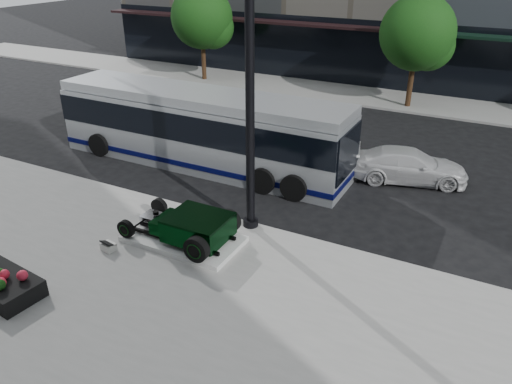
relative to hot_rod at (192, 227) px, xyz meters
The scene contains 10 objects.
ground 4.24m from the hot_rod, 69.44° to the left, with size 120.00×120.00×0.00m, color black.
sidewalk_far 17.98m from the hot_rod, 85.32° to the left, with size 70.00×4.00×0.12m, color gray.
street_trees 17.46m from the hot_rod, 81.25° to the left, with size 29.80×3.80×5.70m.
display_plinth 0.60m from the hot_rod, behind, with size 3.40×1.80×0.15m, color silver.
hot_rod is the anchor object (origin of this frame).
info_plaque 2.43m from the hot_rod, 144.34° to the right, with size 0.44×0.36×0.31m.
lamppost 3.90m from the hot_rod, 60.05° to the left, with size 0.47×0.47×8.52m.
flower_planter 5.08m from the hot_rod, 126.59° to the right, with size 2.38×1.38×0.74m.
transit_bus 6.32m from the hot_rod, 120.61° to the left, with size 12.12×2.88×2.92m.
white_sedan 8.79m from the hot_rod, 59.13° to the left, with size 1.71×4.21×1.22m, color silver.
Camera 1 is at (5.86, -13.99, 7.94)m, focal length 35.00 mm.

